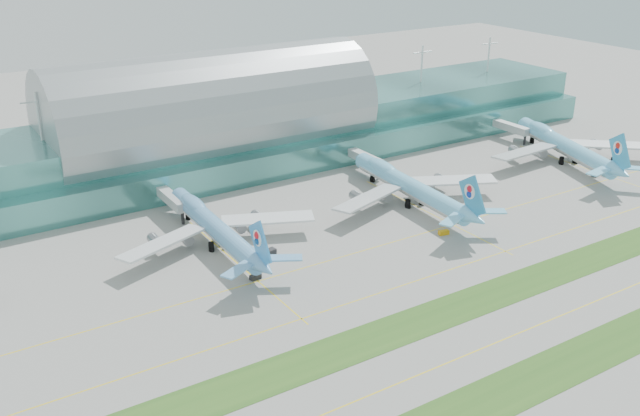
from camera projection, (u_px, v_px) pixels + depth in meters
ground at (444, 318)px, 168.79m from camera, size 700.00×700.00×0.00m
terminal at (213, 130)px, 263.62m from camera, size 340.00×69.10×36.00m
grass_strip_near at (535, 379)px, 146.97m from camera, size 420.00×12.00×0.08m
grass_strip_far at (439, 315)px, 170.33m from camera, size 420.00×12.00×0.08m
taxiline_b at (487, 347)px, 157.88m from camera, size 420.00×0.35×0.01m
taxiline_c at (397, 287)px, 182.81m from camera, size 420.00×0.35×0.01m
taxiline_d at (349, 255)px, 199.94m from camera, size 420.00×0.35×0.01m
airliner_b at (214, 226)px, 204.36m from camera, size 60.28×68.35×18.83m
airliner_c at (408, 185)px, 234.00m from camera, size 62.78×71.44×19.65m
airliner_d at (564, 145)px, 273.54m from camera, size 62.26×72.32×20.48m
gse_c at (256, 277)px, 186.59m from camera, size 3.20×1.77×1.28m
gse_d at (269, 252)px, 199.68m from camera, size 4.17×2.77×1.62m
gse_e at (444, 232)px, 212.29m from camera, size 3.39×2.12×1.33m
gse_f at (454, 214)px, 224.97m from camera, size 3.87×2.81×1.56m
gse_g at (595, 174)px, 259.36m from camera, size 3.54×2.41×1.47m
gse_h at (616, 159)px, 275.37m from camera, size 3.37×2.36×1.33m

